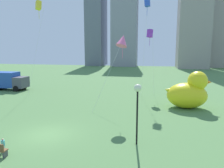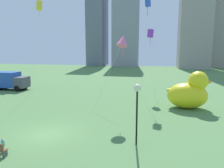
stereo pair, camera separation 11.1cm
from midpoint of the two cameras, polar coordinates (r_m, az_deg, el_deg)
ground_plane at (r=17.38m, az=-16.71°, el=-12.78°), size 140.00×140.00×0.00m
person_child at (r=15.51m, az=-26.92°, el=-14.17°), size 0.22×0.22×0.91m
giant_inflatable_duck at (r=24.80m, az=20.00°, el=-2.16°), size 4.95×3.17×4.10m
lamppost at (r=14.13m, az=6.94°, el=-3.46°), size 0.50×0.50×4.17m
box_truck at (r=37.81m, az=-25.61°, el=0.77°), size 5.72×2.43×2.85m
city_skyline at (r=83.99m, az=17.49°, el=17.10°), size 57.25×17.63×41.99m
kite_purple at (r=31.20m, az=10.34°, el=13.08°), size 1.26×1.28×9.21m
kite_blue at (r=29.91m, az=9.65°, el=20.60°), size 1.00×1.01×13.05m
kite_pink at (r=21.07m, az=3.02°, el=11.47°), size 3.83×3.90×7.96m
kite_yellow at (r=30.80m, az=-18.76°, el=19.10°), size 2.60×2.70×12.67m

